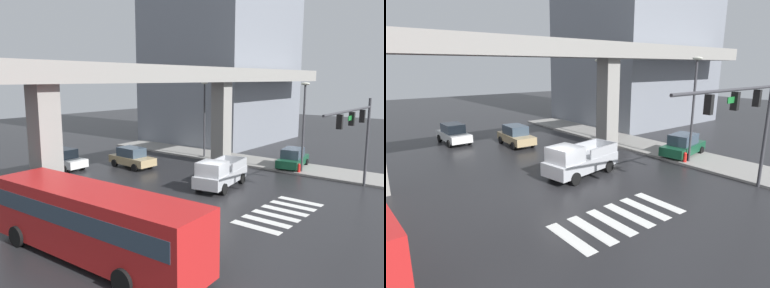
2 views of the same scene
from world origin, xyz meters
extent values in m
plane|color=#232326|center=(0.00, 0.00, 0.00)|extent=(120.00, 120.00, 0.00)
cube|color=silver|center=(-2.75, -4.70, 0.01)|extent=(0.55, 2.80, 0.01)
cube|color=silver|center=(-1.65, -4.70, 0.01)|extent=(0.55, 2.80, 0.01)
cube|color=silver|center=(-0.55, -4.70, 0.01)|extent=(0.55, 2.80, 0.01)
cube|color=silver|center=(0.55, -4.70, 0.01)|extent=(0.55, 2.80, 0.01)
cube|color=silver|center=(1.65, -4.70, 0.01)|extent=(0.55, 2.80, 0.01)
cube|color=silver|center=(2.75, -4.70, 0.01)|extent=(0.55, 2.80, 0.01)
cube|color=gray|center=(0.00, 5.18, 7.83)|extent=(52.26, 2.51, 1.20)
cube|color=gray|center=(-8.35, 5.18, 3.62)|extent=(1.30, 1.30, 7.23)
cube|color=gray|center=(8.35, 5.18, 3.62)|extent=(1.30, 1.30, 7.23)
cube|color=gray|center=(10.98, 2.00, 0.07)|extent=(4.00, 36.00, 0.15)
cube|color=#A8AAAF|center=(2.31, 0.96, 0.78)|extent=(5.35, 2.75, 0.80)
cube|color=#A8AAAF|center=(0.88, 0.71, 1.63)|extent=(1.98, 2.01, 0.90)
cube|color=#3F5160|center=(0.42, 0.63, 1.63)|extent=(0.39, 1.66, 0.77)
cube|color=#A8AAAF|center=(3.59, 0.30, 1.48)|extent=(2.63, 0.56, 0.60)
cube|color=#A8AAAF|center=(3.29, 2.02, 1.48)|extent=(2.63, 0.56, 0.60)
cube|color=#A8AAAF|center=(4.77, 1.39, 1.48)|extent=(0.40, 1.74, 0.60)
cylinder|color=black|center=(0.90, -0.20, 0.38)|extent=(0.80, 0.41, 0.76)
cylinder|color=black|center=(0.59, 1.58, 0.38)|extent=(0.80, 0.41, 0.76)
cylinder|color=black|center=(4.02, 0.35, 0.38)|extent=(0.80, 0.41, 0.76)
cylinder|color=black|center=(3.71, 2.13, 0.38)|extent=(0.80, 0.41, 0.76)
cube|color=red|center=(-10.07, -1.16, 1.64)|extent=(3.08, 10.92, 2.70)
cube|color=#2D3D4C|center=(-10.07, -1.16, 2.11)|extent=(3.09, 10.38, 0.76)
cube|color=#2D3D4C|center=(-10.36, 4.19, 1.98)|extent=(2.25, 0.20, 1.49)
cylinder|color=black|center=(-11.50, 2.54, 0.48)|extent=(0.40, 0.98, 0.96)
cylinder|color=black|center=(-9.05, 2.68, 0.48)|extent=(0.40, 0.98, 0.96)
cylinder|color=black|center=(-11.13, -4.20, 0.48)|extent=(0.40, 0.98, 0.96)
cylinder|color=black|center=(-8.69, -4.06, 0.48)|extent=(0.40, 0.98, 0.96)
cube|color=silver|center=(-1.37, 14.50, 0.64)|extent=(1.87, 4.34, 0.64)
cube|color=#384756|center=(-1.37, 14.60, 1.34)|extent=(1.55, 2.27, 0.76)
cylinder|color=black|center=(-0.47, 13.19, 0.32)|extent=(0.26, 0.65, 0.64)
cylinder|color=black|center=(-2.20, 13.14, 0.32)|extent=(0.26, 0.65, 0.64)
cylinder|color=black|center=(-0.54, 15.85, 0.32)|extent=(0.26, 0.65, 0.64)
cylinder|color=black|center=(-2.26, 15.81, 0.32)|extent=(0.26, 0.65, 0.64)
cube|color=#14472D|center=(10.99, -0.38, 0.64)|extent=(4.54, 2.49, 0.64)
cube|color=#384756|center=(10.90, -0.40, 1.34)|extent=(2.47, 1.87, 0.76)
cylinder|color=black|center=(12.15, 0.70, 0.32)|extent=(0.67, 0.35, 0.64)
cylinder|color=black|center=(12.46, -0.99, 0.32)|extent=(0.67, 0.35, 0.64)
cylinder|color=black|center=(9.53, 0.23, 0.32)|extent=(0.67, 0.35, 0.64)
cylinder|color=black|center=(9.83, -1.46, 0.32)|extent=(0.67, 0.35, 0.64)
cube|color=tan|center=(2.62, 10.43, 0.64)|extent=(1.96, 4.38, 0.64)
cube|color=#384756|center=(2.63, 10.53, 1.34)|extent=(1.60, 2.31, 0.76)
cylinder|color=black|center=(3.42, 9.05, 0.32)|extent=(0.27, 0.65, 0.64)
cylinder|color=black|center=(1.70, 9.14, 0.32)|extent=(0.27, 0.65, 0.64)
cylinder|color=black|center=(3.55, 11.72, 0.32)|extent=(0.27, 0.65, 0.64)
cylinder|color=black|center=(1.82, 11.80, 0.32)|extent=(0.27, 0.65, 0.64)
cylinder|color=#38383D|center=(8.93, -6.73, 3.10)|extent=(0.18, 0.18, 6.20)
cylinder|color=#38383D|center=(4.63, -6.73, 5.60)|extent=(8.60, 0.14, 0.14)
cube|color=black|center=(7.33, -6.73, 5.08)|extent=(0.24, 0.32, 0.84)
sphere|color=green|center=(7.33, -6.73, 4.82)|extent=(0.17, 0.17, 0.17)
cube|color=black|center=(5.13, -6.73, 5.08)|extent=(0.24, 0.32, 0.84)
sphere|color=green|center=(5.13, -6.73, 4.82)|extent=(0.17, 0.17, 0.17)
cube|color=black|center=(2.93, -6.73, 5.08)|extent=(0.24, 0.32, 0.84)
sphere|color=green|center=(2.93, -6.73, 4.82)|extent=(0.17, 0.17, 0.17)
cube|color=#19722D|center=(5.00, -6.73, 5.15)|extent=(1.10, 0.04, 0.28)
cylinder|color=#38383D|center=(9.78, -1.70, 3.50)|extent=(0.16, 0.16, 7.00)
ellipsoid|color=beige|center=(9.78, -1.70, 7.12)|extent=(0.44, 0.70, 0.24)
cylinder|color=#38383D|center=(9.78, 8.12, 3.50)|extent=(0.16, 0.16, 7.00)
ellipsoid|color=beige|center=(9.78, 8.12, 7.12)|extent=(0.44, 0.70, 0.24)
cylinder|color=red|center=(9.38, -1.66, 0.35)|extent=(0.24, 0.24, 0.70)
sphere|color=red|center=(9.38, -1.66, 0.74)|extent=(0.22, 0.22, 0.22)
camera|label=1|loc=(-19.47, -14.05, 7.50)|focal=36.39mm
camera|label=2|loc=(-9.41, -13.82, 6.63)|focal=29.67mm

